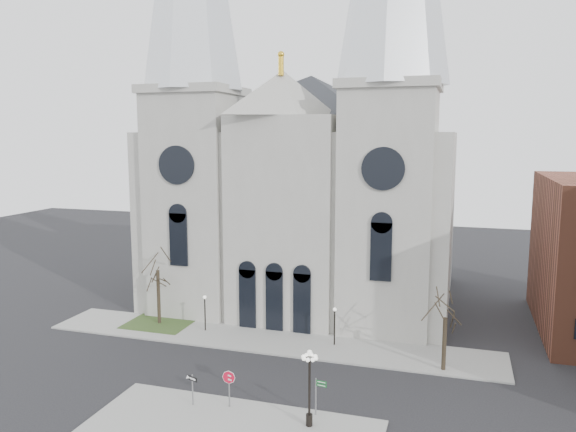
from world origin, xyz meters
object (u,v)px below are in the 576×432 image
(stop_sign, at_px, (229,381))
(globe_lamp, at_px, (309,378))
(street_name_sign, at_px, (317,394))
(one_way_sign, at_px, (192,384))

(stop_sign, xyz_separation_m, globe_lamp, (5.62, -0.80, 1.28))
(stop_sign, bearing_deg, street_name_sign, 25.96)
(one_way_sign, bearing_deg, stop_sign, 32.00)
(stop_sign, xyz_separation_m, street_name_sign, (5.74, 0.64, -0.35))
(street_name_sign, bearing_deg, globe_lamp, -87.14)
(one_way_sign, bearing_deg, street_name_sign, 28.62)
(globe_lamp, bearing_deg, stop_sign, 171.88)
(globe_lamp, relative_size, one_way_sign, 2.33)
(globe_lamp, bearing_deg, street_name_sign, 85.22)
(one_way_sign, distance_m, street_name_sign, 8.22)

